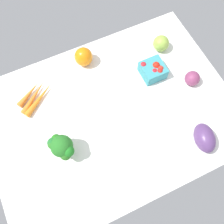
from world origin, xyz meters
TOP-DOWN VIEW (x-y plane):
  - tablecloth at (0.00, 0.00)cm, footprint 104.00×76.00cm
  - heirloom_tomato_green at (34.80, 20.91)cm, footprint 7.44×7.44cm
  - carrot_bunch at (-27.06, 20.78)cm, footprint 17.62×15.20cm
  - red_onion_center at (38.18, -0.92)cm, footprint 6.58×6.58cm
  - broccoli_head at (-24.01, -6.74)cm, footprint 8.96×10.65cm
  - eggplant at (27.83, -26.09)cm, footprint 10.67×13.65cm
  - bell_pepper_orange at (-0.59, 28.82)cm, footprint 11.46×11.46cm
  - berry_basket at (24.79, 10.08)cm, footprint 9.95×9.95cm

SIDE VIEW (x-z plane):
  - tablecloth at x=0.00cm, z-range 0.00..2.00cm
  - carrot_bunch at x=-27.06cm, z-range 1.95..4.78cm
  - red_onion_center at x=38.18cm, z-range 2.00..8.58cm
  - berry_basket at x=24.79cm, z-range 1.73..8.92cm
  - heirloom_tomato_green at x=34.80cm, z-range 2.00..9.44cm
  - eggplant at x=27.83cm, z-range 2.00..9.95cm
  - bell_pepper_orange at x=-0.59cm, z-range 2.00..10.77cm
  - broccoli_head at x=-24.01cm, z-range 3.37..15.31cm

